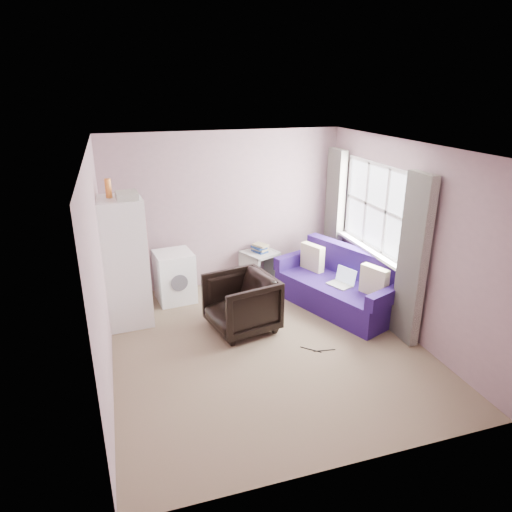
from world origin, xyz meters
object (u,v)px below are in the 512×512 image
(fridge, at_px, (124,262))
(side_table, at_px, (260,265))
(armchair, at_px, (241,301))
(washing_machine, at_px, (175,275))
(sofa, at_px, (340,287))

(fridge, height_order, side_table, fridge)
(armchair, bearing_deg, fridge, -126.74)
(washing_machine, height_order, side_table, washing_machine)
(side_table, bearing_deg, fridge, -161.16)
(armchair, xyz_separation_m, fridge, (-1.46, 0.67, 0.48))
(washing_machine, height_order, sofa, sofa)
(washing_machine, bearing_deg, sofa, -29.00)
(fridge, bearing_deg, washing_machine, 30.72)
(washing_machine, xyz_separation_m, sofa, (2.33, -0.95, -0.09))
(armchair, bearing_deg, side_table, 141.42)
(armchair, relative_size, side_table, 1.24)
(fridge, distance_m, washing_machine, 1.01)
(washing_machine, bearing_deg, armchair, -65.02)
(fridge, bearing_deg, armchair, -29.07)
(armchair, relative_size, sofa, 0.40)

